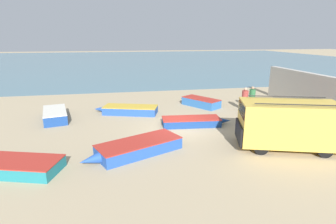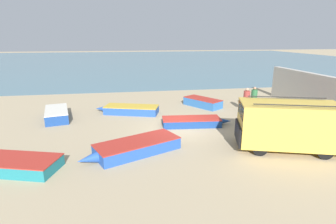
{
  "view_description": "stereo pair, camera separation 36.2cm",
  "coord_description": "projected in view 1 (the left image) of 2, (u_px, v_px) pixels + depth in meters",
  "views": [
    {
      "loc": [
        -3.46,
        -14.76,
        5.41
      ],
      "look_at": [
        -0.53,
        0.45,
        1.0
      ],
      "focal_mm": 28.0,
      "sensor_mm": 36.0,
      "label": 1
    },
    {
      "loc": [
        -3.11,
        -14.82,
        5.41
      ],
      "look_at": [
        -0.53,
        0.45,
        1.0
      ],
      "focal_mm": 28.0,
      "sensor_mm": 36.0,
      "label": 2
    }
  ],
  "objects": [
    {
      "name": "fishing_rowboat_3",
      "position": [
        55.0,
        114.0,
        17.98
      ],
      "size": [
        2.14,
        4.19,
        0.67
      ],
      "rotation": [
        0.0,
        0.0,
        1.8
      ],
      "color": "navy",
      "rests_on": "ground_plane"
    },
    {
      "name": "harbor_wall",
      "position": [
        326.0,
        96.0,
        18.62
      ],
      "size": [
        0.5,
        13.79,
        2.8
      ],
      "primitive_type": "cube",
      "color": "#BCB7AD",
      "rests_on": "ground_plane"
    },
    {
      "name": "parked_van",
      "position": [
        288.0,
        123.0,
        13.01
      ],
      "size": [
        5.18,
        3.49,
        2.5
      ],
      "rotation": [
        0.0,
        0.0,
        2.84
      ],
      "color": "gold",
      "rests_on": "ground_plane"
    },
    {
      "name": "ground_plane",
      "position": [
        178.0,
        129.0,
        16.05
      ],
      "size": [
        200.0,
        200.0,
        0.0
      ],
      "primitive_type": "plane",
      "color": "tan"
    },
    {
      "name": "fishing_rowboat_4",
      "position": [
        129.0,
        110.0,
        19.27
      ],
      "size": [
        4.8,
        2.57,
        0.57
      ],
      "rotation": [
        0.0,
        0.0,
        2.84
      ],
      "color": "#234CA3",
      "rests_on": "ground_plane"
    },
    {
      "name": "fishing_rowboat_1",
      "position": [
        200.0,
        102.0,
        21.43
      ],
      "size": [
        2.89,
        3.67,
        0.66
      ],
      "rotation": [
        0.0,
        0.0,
        2.16
      ],
      "color": "#2D66AD",
      "rests_on": "ground_plane"
    },
    {
      "name": "sea_water",
      "position": [
        131.0,
        60.0,
        65.15
      ],
      "size": [
        120.0,
        80.0,
        0.01
      ],
      "primitive_type": "cube",
      "color": "slate",
      "rests_on": "ground_plane"
    },
    {
      "name": "fishing_rowboat_0",
      "position": [
        282.0,
        114.0,
        18.2
      ],
      "size": [
        2.53,
        4.18,
        0.52
      ],
      "rotation": [
        0.0,
        0.0,
        4.31
      ],
      "color": "navy",
      "rests_on": "ground_plane"
    },
    {
      "name": "fisherman_1",
      "position": [
        245.0,
        97.0,
        19.83
      ],
      "size": [
        0.47,
        0.47,
        1.8
      ],
      "rotation": [
        0.0,
        0.0,
        0.3
      ],
      "color": "navy",
      "rests_on": "ground_plane"
    },
    {
      "name": "fishing_rowboat_2",
      "position": [
        137.0,
        147.0,
        12.65
      ],
      "size": [
        4.96,
        3.15,
        0.59
      ],
      "rotation": [
        0.0,
        0.0,
        3.56
      ],
      "color": "#234CA3",
      "rests_on": "ground_plane"
    },
    {
      "name": "fisherman_0",
      "position": [
        252.0,
        95.0,
        20.47
      ],
      "size": [
        0.46,
        0.46,
        1.76
      ],
      "rotation": [
        0.0,
        0.0,
        5.06
      ],
      "color": "#38383D",
      "rests_on": "ground_plane"
    },
    {
      "name": "fishing_rowboat_6",
      "position": [
        193.0,
        121.0,
        16.72
      ],
      "size": [
        4.5,
        1.68,
        0.49
      ],
      "rotation": [
        0.0,
        0.0,
        6.2
      ],
      "color": "navy",
      "rests_on": "ground_plane"
    },
    {
      "name": "fishing_rowboat_5",
      "position": [
        15.0,
        166.0,
        10.9
      ],
      "size": [
        4.36,
        2.54,
        0.53
      ],
      "rotation": [
        0.0,
        0.0,
        2.84
      ],
      "color": "#1E757F",
      "rests_on": "ground_plane"
    }
  ]
}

